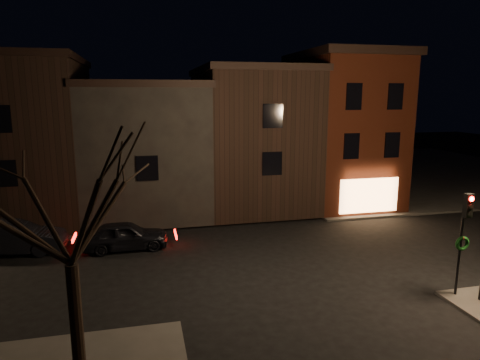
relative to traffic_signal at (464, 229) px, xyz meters
name	(u,v)px	position (x,y,z in m)	size (l,w,h in m)	color
ground	(275,258)	(-5.60, 5.51, -2.81)	(120.00, 120.00, 0.00)	black
sidewalk_far_right	(401,170)	(14.40, 25.51, -2.75)	(30.00, 30.00, 0.12)	#2D2B28
corner_building	(343,128)	(2.40, 14.98, 2.59)	(6.50, 8.50, 10.50)	#491A0D
row_building_a	(251,137)	(-4.10, 16.01, 2.03)	(7.30, 10.30, 9.40)	black
row_building_b	(145,147)	(-11.35, 16.01, 1.53)	(7.80, 10.30, 8.40)	black
row_building_c	(26,138)	(-18.60, 16.01, 2.28)	(7.30, 10.30, 9.90)	black
traffic_signal	(464,229)	(0.00, 0.00, 0.00)	(0.58, 0.38, 4.05)	black
bare_tree_left	(65,185)	(-13.60, -1.49, 2.63)	(5.60, 5.60, 7.50)	black
parked_car_a	(125,236)	(-12.61, 8.46, -2.09)	(1.71, 4.24, 1.45)	black
parked_car_b	(13,238)	(-17.97, 9.08, -2.00)	(1.70, 4.88, 1.61)	black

